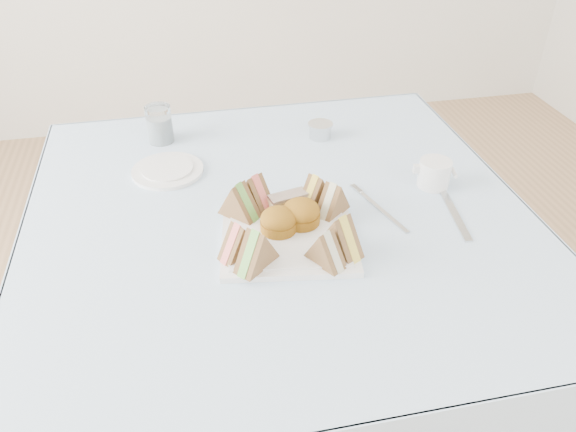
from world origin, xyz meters
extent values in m
plane|color=#9E7751|center=(0.00, 0.00, 0.00)|extent=(4.00, 4.00, 0.00)
cube|color=brown|center=(0.00, 0.00, 0.37)|extent=(0.90, 0.90, 0.74)
cube|color=#B1CEF3|center=(0.00, 0.00, 0.74)|extent=(1.02, 1.02, 0.01)
cube|color=white|center=(0.00, -0.09, 0.75)|extent=(0.29, 0.29, 0.01)
cylinder|color=brown|center=(-0.02, -0.08, 0.78)|extent=(0.08, 0.08, 0.05)
cylinder|color=brown|center=(0.03, -0.07, 0.78)|extent=(0.09, 0.09, 0.05)
cube|color=tan|center=(0.02, -0.02, 0.78)|extent=(0.08, 0.05, 0.04)
cylinder|color=white|center=(-0.22, 0.20, 0.75)|extent=(0.20, 0.20, 0.01)
cylinder|color=white|center=(-0.23, 0.36, 0.79)|extent=(0.06, 0.06, 0.09)
cylinder|color=beige|center=(0.16, 0.30, 0.76)|extent=(0.07, 0.07, 0.03)
cube|color=beige|center=(0.35, -0.08, 0.75)|extent=(0.04, 0.20, 0.00)
cube|color=beige|center=(0.21, -0.05, 0.75)|extent=(0.05, 0.16, 0.00)
cylinder|color=white|center=(0.35, 0.03, 0.78)|extent=(0.08, 0.08, 0.06)
camera|label=1|loc=(-0.17, -0.93, 1.40)|focal=35.00mm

